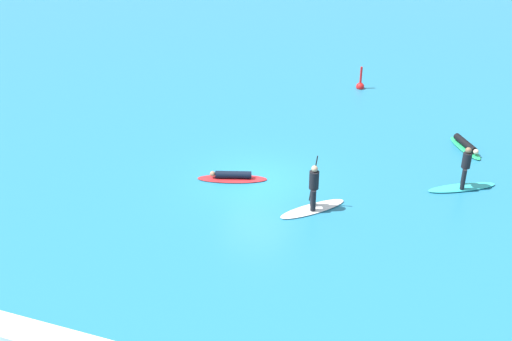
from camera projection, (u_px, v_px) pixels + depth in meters
The scene contains 6 objects.
ground_plane at pixel (256, 181), 25.35m from camera, with size 120.00×120.00×0.00m, color teal.
surfer_on_white_board at pixel (313, 197), 23.19m from camera, with size 2.36×2.46×2.20m.
surfer_on_teal_board at pixel (463, 178), 24.62m from camera, with size 2.76×2.00×1.80m.
surfer_on_red_board at pixel (232, 177), 25.44m from camera, with size 2.90×1.53×0.37m.
surfer_on_green_board at pixel (466, 146), 27.88m from camera, with size 1.78×2.34×0.41m.
marker_buoy at pixel (360, 85), 34.55m from camera, with size 0.44×0.44×1.35m.
Camera 1 is at (7.33, -20.91, 12.33)m, focal length 44.25 mm.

